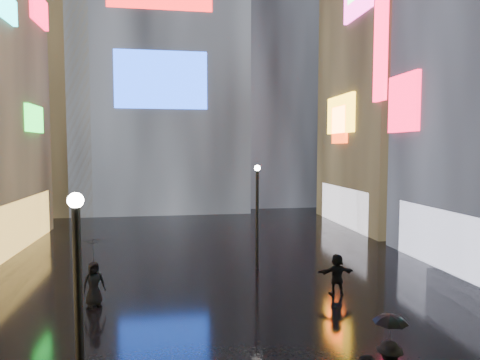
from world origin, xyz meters
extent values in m
plane|color=black|center=(0.00, 20.00, 0.00)|extent=(140.00, 140.00, 0.00)
cube|color=#FFC659|center=(-11.10, 26.00, 1.50)|extent=(0.20, 10.00, 3.00)
cube|color=#1CFF37|center=(-10.85, 27.82, 7.91)|extent=(0.25, 3.00, 1.71)
cube|color=#FF0C34|center=(-10.85, 29.70, 15.31)|extent=(0.25, 3.32, 1.94)
cube|color=white|center=(11.10, 17.00, 1.50)|extent=(0.20, 9.00, 3.00)
cube|color=#FF0C34|center=(10.85, 21.12, 8.58)|extent=(0.25, 2.99, 3.26)
cube|color=#FF0C34|center=(10.85, 24.00, 14.00)|extent=(0.25, 1.40, 10.00)
cube|color=black|center=(16.00, 30.00, 14.00)|extent=(10.00, 12.00, 28.00)
cube|color=white|center=(11.10, 30.00, 1.50)|extent=(0.20, 9.00, 3.00)
cube|color=yellow|center=(10.85, 30.32, 8.66)|extent=(0.25, 4.92, 2.91)
cube|color=#FF390C|center=(10.85, 30.44, 7.84)|extent=(0.25, 2.63, 2.87)
cube|color=black|center=(-3.00, 44.00, 21.00)|extent=(16.00, 14.00, 42.00)
cube|color=#194CFF|center=(-3.00, 36.90, 12.00)|extent=(8.00, 0.20, 5.00)
cube|color=black|center=(9.00, 46.00, 17.00)|extent=(12.00, 12.00, 34.00)
cube|color=black|center=(-14.00, 42.00, 13.00)|extent=(10.00, 10.00, 26.00)
cylinder|color=black|center=(-3.94, 6.73, 2.50)|extent=(0.16, 0.16, 5.00)
sphere|color=white|center=(-3.94, 6.73, 5.05)|extent=(0.30, 0.30, 0.30)
cylinder|color=black|center=(2.00, 19.11, 2.50)|extent=(0.16, 0.16, 5.00)
sphere|color=white|center=(2.00, 19.11, 5.05)|extent=(0.30, 0.30, 0.30)
imported|color=black|center=(-5.16, 15.15, 0.85)|extent=(0.97, 0.81, 1.70)
imported|color=black|center=(4.50, 14.88, 0.85)|extent=(1.58, 0.54, 1.69)
imported|color=black|center=(2.67, 7.19, 1.97)|extent=(0.90, 0.90, 0.65)
imported|color=black|center=(-5.16, 15.15, 2.15)|extent=(1.05, 1.06, 0.90)
camera|label=1|loc=(-2.16, -1.54, 6.01)|focal=32.00mm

